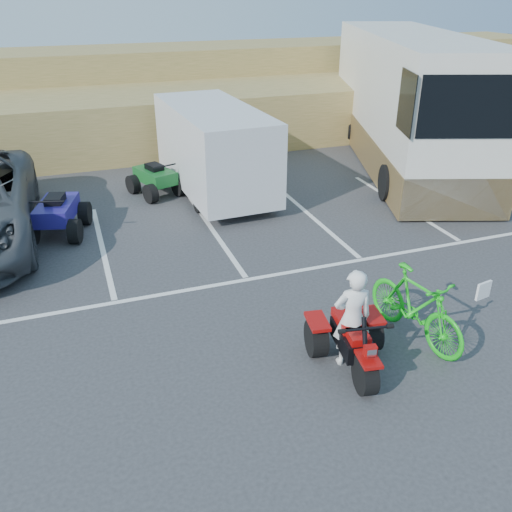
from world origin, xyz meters
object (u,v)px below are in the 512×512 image
object	(u,v)px
cargo_trailer	(214,148)
quad_atv_blue	(61,233)
rv_motorhome	(405,108)
quad_atv_green	(157,194)
red_trike_atv	(351,367)
green_dirt_bike	(416,306)
rider	(352,318)

from	to	relation	value
cargo_trailer	quad_atv_blue	size ratio (longest dim) A/B	3.18
quad_atv_blue	rv_motorhome	bearing A→B (deg)	28.65
cargo_trailer	quad_atv_green	size ratio (longest dim) A/B	3.47
red_trike_atv	cargo_trailer	world-z (taller)	cargo_trailer
cargo_trailer	rv_motorhome	distance (m)	7.06
green_dirt_bike	rv_motorhome	xyz separation A→B (m)	(5.77, 9.29, 1.12)
green_dirt_bike	quad_atv_green	world-z (taller)	green_dirt_bike
red_trike_atv	cargo_trailer	distance (m)	8.72
red_trike_atv	green_dirt_bike	world-z (taller)	green_dirt_bike
rider	rv_motorhome	distance (m)	11.93
cargo_trailer	rider	bearing A→B (deg)	-93.51
red_trike_atv	rv_motorhome	world-z (taller)	rv_motorhome
rider	cargo_trailer	world-z (taller)	cargo_trailer
rv_motorhome	quad_atv_blue	world-z (taller)	rv_motorhome
green_dirt_bike	quad_atv_green	distance (m)	9.13
cargo_trailer	quad_atv_blue	xyz separation A→B (m)	(-4.41, -1.58, -1.33)
quad_atv_blue	green_dirt_bike	bearing A→B (deg)	-34.29
quad_atv_green	cargo_trailer	bearing A→B (deg)	-33.39
rv_motorhome	quad_atv_green	distance (m)	8.84
cargo_trailer	quad_atv_blue	world-z (taller)	cargo_trailer
rider	green_dirt_bike	xyz separation A→B (m)	(1.36, 0.23, -0.21)
quad_atv_blue	cargo_trailer	bearing A→B (deg)	35.34
cargo_trailer	quad_atv_green	distance (m)	2.18
rider	quad_atv_green	bearing A→B (deg)	-70.90
cargo_trailer	rv_motorhome	xyz separation A→B (m)	(6.97, 1.05, 0.43)
green_dirt_bike	cargo_trailer	size ratio (longest dim) A/B	0.40
quad_atv_green	rider	bearing A→B (deg)	-100.25
red_trike_atv	quad_atv_green	bearing A→B (deg)	108.80
green_dirt_bike	quad_atv_blue	world-z (taller)	green_dirt_bike
rv_motorhome	quad_atv_blue	size ratio (longest dim) A/B	6.88
quad_atv_blue	quad_atv_green	world-z (taller)	quad_atv_blue
rv_motorhome	quad_atv_blue	xyz separation A→B (m)	(-11.37, -2.63, -1.76)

